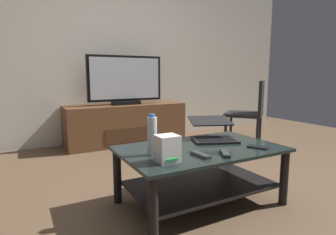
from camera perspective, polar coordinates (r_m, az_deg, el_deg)
name	(u,v)px	position (r m, az deg, el deg)	size (l,w,h in m)	color
ground_plane	(193,198)	(2.25, 5.22, -16.04)	(7.68, 7.68, 0.00)	brown
back_wall	(105,42)	(4.13, -12.71, 14.92)	(6.40, 0.12, 2.80)	beige
coffee_table	(200,165)	(2.06, 6.62, -9.62)	(1.15, 0.71, 0.42)	black
media_cabinet	(126,124)	(3.90, -8.61, -1.26)	(1.62, 0.51, 0.54)	brown
television	(126,81)	(3.82, -8.70, 7.38)	(1.03, 0.20, 0.65)	black
dining_chair	(250,110)	(3.64, 16.53, 1.39)	(0.62, 0.62, 0.87)	black
laptop	(213,132)	(2.27, 9.15, -2.90)	(0.45, 0.48, 0.16)	black
router_box	(167,149)	(1.67, -0.15, -6.38)	(0.13, 0.12, 0.16)	white
water_bottle_near	(152,136)	(1.80, -3.26, -3.74)	(0.06, 0.06, 0.27)	silver
cell_phone	(258,147)	(2.10, 17.94, -5.80)	(0.07, 0.14, 0.01)	black
tv_remote	(225,153)	(1.86, 11.64, -7.20)	(0.04, 0.16, 0.02)	#2D2D30
soundbar_remote	(201,155)	(1.80, 6.72, -7.62)	(0.04, 0.16, 0.02)	#2D2D30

